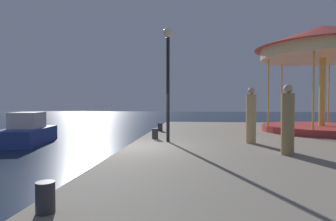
{
  "coord_description": "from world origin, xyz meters",
  "views": [
    {
      "loc": [
        2.29,
        -8.85,
        2.21
      ],
      "look_at": [
        0.89,
        4.26,
        1.84
      ],
      "focal_mm": 29.96,
      "sensor_mm": 36.0,
      "label": 1
    }
  ],
  "objects": [
    {
      "name": "person_by_the_water",
      "position": [
        4.7,
        -1.01,
        1.69
      ],
      "size": [
        0.34,
        0.34,
        1.9
      ],
      "color": "#937A4C",
      "rests_on": "quay_dock"
    },
    {
      "name": "bollard_south",
      "position": [
        0.35,
        -5.49,
        1.0
      ],
      "size": [
        0.24,
        0.24,
        0.4
      ],
      "primitive_type": "cylinder",
      "color": "#2D2D33",
      "rests_on": "quay_dock"
    },
    {
      "name": "bollard_center",
      "position": [
        0.43,
        4.91,
        1.0
      ],
      "size": [
        0.24,
        0.24,
        0.4
      ],
      "primitive_type": "cylinder",
      "color": "#2D2D33",
      "rests_on": "quay_dock"
    },
    {
      "name": "lamp_post_mid_promenade",
      "position": [
        1.22,
        1.16,
        3.61
      ],
      "size": [
        0.36,
        0.36,
        4.09
      ],
      "color": "black",
      "rests_on": "quay_dock"
    },
    {
      "name": "person_far_corner",
      "position": [
        4.13,
        1.12,
        1.71
      ],
      "size": [
        0.34,
        0.34,
        1.93
      ],
      "color": "tan",
      "rests_on": "quay_dock"
    },
    {
      "name": "bollard_north",
      "position": [
        0.63,
        1.93,
        1.0
      ],
      "size": [
        0.24,
        0.24,
        0.4
      ],
      "primitive_type": "cylinder",
      "color": "#2D2D33",
      "rests_on": "quay_dock"
    },
    {
      "name": "carousel",
      "position": [
        8.27,
        5.39,
        4.59
      ],
      "size": [
        6.35,
        6.35,
        5.12
      ],
      "color": "#B23333",
      "rests_on": "quay_dock"
    },
    {
      "name": "motorboat_blue",
      "position": [
        -6.88,
        5.32,
        0.62
      ],
      "size": [
        2.69,
        4.42,
        1.69
      ],
      "color": "navy",
      "rests_on": "ground"
    },
    {
      "name": "ground_plane",
      "position": [
        0.0,
        0.0,
        0.0
      ],
      "size": [
        120.0,
        120.0,
        0.0
      ],
      "primitive_type": "plane",
      "color": "#162338"
    }
  ]
}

